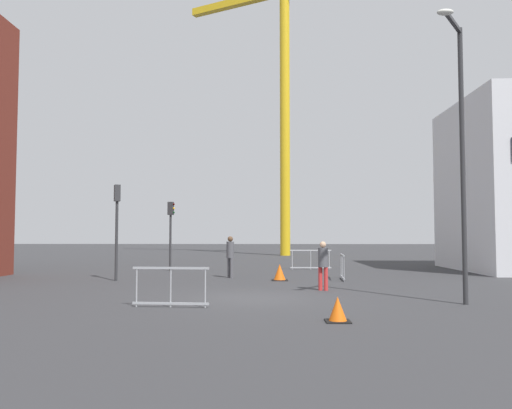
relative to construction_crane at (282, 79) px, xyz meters
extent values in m
plane|color=#333335|center=(-1.78, -30.65, -16.11)|extent=(160.00, 160.00, 0.00)
cylinder|color=gold|center=(0.24, -0.13, -4.14)|extent=(0.90, 0.90, 23.93)
cylinder|color=#2D2D30|center=(4.23, -31.91, -12.16)|extent=(0.14, 0.14, 7.90)
cube|color=#2D2D30|center=(3.79, -32.60, -8.30)|extent=(0.97, 1.43, 0.10)
ellipsoid|color=silver|center=(3.34, -33.28, -8.32)|extent=(0.44, 0.24, 0.16)
cylinder|color=#2D2D30|center=(-6.54, -18.99, -14.62)|extent=(0.12, 0.12, 2.98)
cube|color=#2D2D30|center=(-6.54, -18.99, -12.78)|extent=(0.32, 0.28, 0.70)
sphere|color=#390605|center=(-6.37, -19.02, -12.56)|extent=(0.11, 0.11, 0.11)
sphere|color=#F2A514|center=(-6.37, -19.02, -12.78)|extent=(0.11, 0.11, 0.11)
sphere|color=#07330F|center=(-6.37, -19.02, -13.00)|extent=(0.11, 0.11, 0.11)
cylinder|color=#2D2D30|center=(-7.69, -24.97, -14.44)|extent=(0.12, 0.12, 3.34)
cube|color=#2D2D30|center=(-7.69, -24.97, -12.41)|extent=(0.34, 0.36, 0.70)
sphere|color=red|center=(-7.77, -24.81, -12.19)|extent=(0.11, 0.11, 0.11)
sphere|color=#3C2905|center=(-7.77, -24.81, -12.41)|extent=(0.11, 0.11, 0.11)
sphere|color=#07330F|center=(-7.77, -24.81, -12.63)|extent=(0.11, 0.11, 0.11)
cylinder|color=#4C4C51|center=(-2.94, -23.50, -15.67)|extent=(0.14, 0.14, 0.88)
cylinder|color=#4C4C51|center=(-3.06, -23.34, -15.67)|extent=(0.14, 0.14, 0.88)
cylinder|color=#4C4C51|center=(-3.00, -23.42, -14.86)|extent=(0.34, 0.34, 0.73)
sphere|color=brown|center=(-3.00, -23.42, -14.37)|extent=(0.24, 0.24, 0.24)
cylinder|color=red|center=(0.71, -28.48, -15.70)|extent=(0.14, 0.14, 0.81)
cylinder|color=red|center=(0.52, -28.41, -15.70)|extent=(0.14, 0.14, 0.81)
cylinder|color=#4C4C51|center=(0.61, -28.45, -14.96)|extent=(0.34, 0.34, 0.67)
sphere|color=tan|center=(0.61, -28.45, -14.51)|extent=(0.22, 0.22, 0.22)
cube|color=#B2B5BA|center=(1.04, -17.99, -15.06)|extent=(2.27, 0.11, 0.06)
cube|color=#B2B5BA|center=(1.04, -17.99, -16.01)|extent=(2.27, 0.11, 0.06)
cylinder|color=#B2B5BA|center=(0.02, -18.01, -15.58)|extent=(0.04, 0.04, 1.05)
cylinder|color=#B2B5BA|center=(1.04, -17.99, -15.58)|extent=(0.04, 0.04, 1.05)
cylinder|color=#B2B5BA|center=(2.06, -17.96, -15.58)|extent=(0.04, 0.04, 1.05)
cube|color=gray|center=(1.88, -24.29, -15.06)|extent=(0.20, 2.01, 0.06)
cube|color=gray|center=(1.88, -24.29, -16.01)|extent=(0.20, 2.01, 0.06)
cylinder|color=gray|center=(1.82, -25.19, -15.58)|extent=(0.04, 0.04, 1.05)
cylinder|color=gray|center=(1.88, -24.29, -15.58)|extent=(0.04, 0.04, 1.05)
cylinder|color=gray|center=(1.95, -23.38, -15.58)|extent=(0.04, 0.04, 1.05)
cube|color=#9EA0A5|center=(-3.94, -32.64, -15.06)|extent=(2.10, 0.22, 0.06)
cube|color=#9EA0A5|center=(-3.94, -32.64, -16.01)|extent=(2.10, 0.22, 0.06)
cylinder|color=#9EA0A5|center=(-4.89, -32.57, -15.58)|extent=(0.04, 0.04, 1.05)
cylinder|color=#9EA0A5|center=(-3.94, -32.64, -15.58)|extent=(0.04, 0.04, 1.05)
cylinder|color=#9EA0A5|center=(-3.00, -32.71, -15.58)|extent=(0.04, 0.04, 1.05)
cube|color=black|center=(0.26, -34.85, -16.09)|extent=(0.56, 0.56, 0.03)
cone|color=#E55B0F|center=(0.26, -34.85, -15.82)|extent=(0.43, 0.43, 0.57)
cube|color=black|center=(-0.82, -24.67, -16.09)|extent=(0.68, 0.68, 0.03)
cone|color=#E55B0F|center=(-0.82, -24.67, -15.76)|extent=(0.52, 0.52, 0.69)
camera|label=1|loc=(-1.32, -46.65, -14.11)|focal=36.33mm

